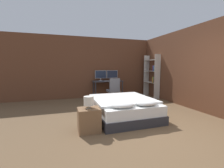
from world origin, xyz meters
name	(u,v)px	position (x,y,z in m)	size (l,w,h in m)	color
ground_plane	(163,134)	(0.00, 0.00, 0.00)	(20.00, 20.00, 0.00)	brown
wall_back	(106,68)	(0.00, 4.26, 1.35)	(12.00, 0.06, 2.70)	brown
wall_side_right	(190,68)	(2.12, 1.50, 1.35)	(0.06, 12.00, 2.70)	brown
bed	(123,108)	(-0.36, 1.27, 0.26)	(1.59, 1.90, 0.60)	#2D2D33
nightstand	(89,120)	(-1.42, 0.62, 0.25)	(0.46, 0.40, 0.51)	brown
bedside_lamp	(89,101)	(-1.42, 0.62, 0.66)	(0.21, 0.21, 0.26)	gray
desk	(108,83)	(-0.04, 3.89, 0.66)	(1.31, 0.60, 0.77)	#38383D
monitor_left	(101,75)	(-0.32, 4.09, 1.03)	(0.52, 0.16, 0.45)	#B7B7BC
monitor_right	(112,75)	(0.23, 4.09, 1.03)	(0.52, 0.16, 0.45)	#B7B7BC
keyboard	(109,81)	(-0.04, 3.69, 0.78)	(0.41, 0.13, 0.02)	#B7B7BC
computer_mouse	(115,81)	(0.25, 3.69, 0.79)	(0.07, 0.05, 0.04)	#B7B7BC
office_chair	(113,92)	(-0.02, 3.15, 0.38)	(0.52, 0.52, 0.94)	black
bookshelf	(153,74)	(1.93, 3.39, 1.05)	(0.28, 0.90, 1.93)	beige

